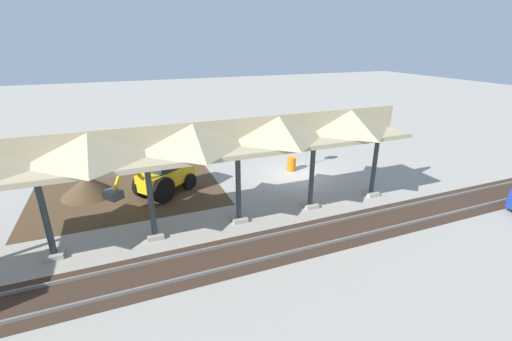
# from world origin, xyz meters

# --- Properties ---
(ground_plane) EXTENTS (120.00, 120.00, 0.00)m
(ground_plane) POSITION_xyz_m (0.00, 0.00, 0.00)
(ground_plane) COLOR #9E998E
(dirt_work_zone) EXTENTS (10.07, 7.00, 0.01)m
(dirt_work_zone) POSITION_xyz_m (9.84, -0.89, 0.00)
(dirt_work_zone) COLOR #4C3823
(dirt_work_zone) RESTS_ON ground
(platform_canopy) EXTENTS (20.41, 3.20, 4.90)m
(platform_canopy) POSITION_xyz_m (7.08, 4.25, 4.17)
(platform_canopy) COLOR #9E998E
(platform_canopy) RESTS_ON ground
(rail_tracks) EXTENTS (60.00, 2.58, 0.15)m
(rail_tracks) POSITION_xyz_m (0.00, 6.86, 0.03)
(rail_tracks) COLOR slate
(rail_tracks) RESTS_ON ground
(stop_sign) EXTENTS (0.61, 0.50, 2.55)m
(stop_sign) POSITION_xyz_m (-1.45, -1.10, 1.84)
(stop_sign) COLOR gray
(stop_sign) RESTS_ON ground
(backhoe) EXTENTS (4.89, 4.10, 2.82)m
(backhoe) POSITION_xyz_m (7.93, -0.11, 1.26)
(backhoe) COLOR #EAB214
(backhoe) RESTS_ON ground
(dirt_mound) EXTENTS (5.66, 5.66, 2.18)m
(dirt_mound) POSITION_xyz_m (11.88, -1.58, 0.00)
(dirt_mound) COLOR #4C3823
(dirt_mound) RESTS_ON ground
(traffic_barrel) EXTENTS (0.56, 0.56, 0.90)m
(traffic_barrel) POSITION_xyz_m (-0.21, -0.74, 0.45)
(traffic_barrel) COLOR orange
(traffic_barrel) RESTS_ON ground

